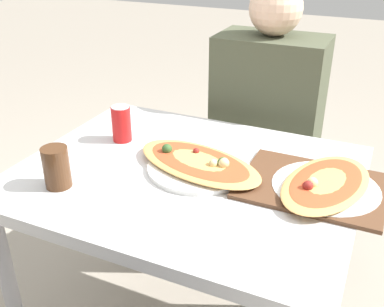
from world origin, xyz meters
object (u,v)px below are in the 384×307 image
object	(u,v)px
soda_can	(121,124)
drink_glass	(56,167)
person_seated	(267,110)
pizza_second	(326,185)
dining_table	(187,194)
pizza_main	(199,164)
chair_far_seated	(270,148)

from	to	relation	value
soda_can	drink_glass	bearing A→B (deg)	-90.28
person_seated	pizza_second	bearing A→B (deg)	120.21
dining_table	soda_can	xyz separation A→B (m)	(-0.30, 0.11, 0.15)
pizza_second	pizza_main	bearing A→B (deg)	-174.81
pizza_main	drink_glass	xyz separation A→B (m)	(-0.33, -0.26, 0.04)
drink_glass	dining_table	bearing A→B (deg)	37.48
person_seated	dining_table	bearing A→B (deg)	83.26
person_seated	soda_can	bearing A→B (deg)	54.37
person_seated	pizza_main	distance (m)	0.60
chair_far_seated	pizza_main	bearing A→B (deg)	86.36
person_seated	pizza_main	xyz separation A→B (m)	(-0.05, -0.60, 0.03)
dining_table	pizza_second	distance (m)	0.42
person_seated	soda_can	xyz separation A→B (m)	(-0.37, -0.52, 0.08)
dining_table	chair_far_seated	bearing A→B (deg)	84.28
soda_can	drink_glass	xyz separation A→B (m)	(-0.00, -0.34, -0.00)
chair_far_seated	pizza_second	world-z (taller)	chair_far_seated
pizza_main	soda_can	size ratio (longest dim) A/B	3.80
dining_table	person_seated	bearing A→B (deg)	83.26
person_seated	soda_can	world-z (taller)	person_seated
person_seated	pizza_main	world-z (taller)	person_seated
person_seated	drink_glass	world-z (taller)	person_seated
person_seated	soda_can	distance (m)	0.64
chair_far_seated	soda_can	distance (m)	0.79
pizza_second	drink_glass	bearing A→B (deg)	-157.61
chair_far_seated	person_seated	size ratio (longest dim) A/B	0.72
pizza_main	drink_glass	size ratio (longest dim) A/B	3.92
dining_table	person_seated	xyz separation A→B (m)	(0.07, 0.63, 0.07)
pizza_main	drink_glass	world-z (taller)	drink_glass
drink_glass	pizza_second	xyz separation A→B (m)	(0.70, 0.29, -0.04)
dining_table	pizza_second	xyz separation A→B (m)	(0.40, 0.06, 0.10)
chair_far_seated	person_seated	bearing A→B (deg)	90.00
drink_glass	pizza_second	bearing A→B (deg)	22.39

